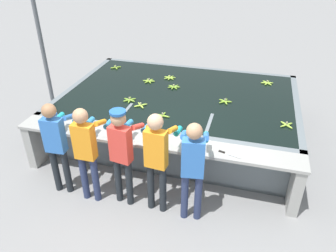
{
  "coord_description": "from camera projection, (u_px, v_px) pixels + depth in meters",
  "views": [
    {
      "loc": [
        1.43,
        -4.0,
        3.78
      ],
      "look_at": [
        0.0,
        1.15,
        0.63
      ],
      "focal_mm": 35.0,
      "sensor_mm": 36.0,
      "label": 1
    }
  ],
  "objects": [
    {
      "name": "ground_plane",
      "position": [
        150.0,
        191.0,
        5.57
      ],
      "size": [
        80.0,
        80.0,
        0.0
      ],
      "primitive_type": "plane",
      "color": "gray",
      "rests_on": "ground"
    },
    {
      "name": "banana_bunch_floating_0",
      "position": [
        170.0,
        78.0,
        7.54
      ],
      "size": [
        0.28,
        0.28,
        0.08
      ],
      "color": "#93BC3D",
      "rests_on": "wash_tank"
    },
    {
      "name": "knife_0",
      "position": [
        226.0,
        153.0,
        4.96
      ],
      "size": [
        0.34,
        0.13,
        0.02
      ],
      "color": "silver",
      "rests_on": "work_ledge"
    },
    {
      "name": "banana_bunch_floating_8",
      "position": [
        149.0,
        81.0,
        7.37
      ],
      "size": [
        0.28,
        0.27,
        0.08
      ],
      "color": "#8CB738",
      "rests_on": "wash_tank"
    },
    {
      "name": "banana_bunch_floating_4",
      "position": [
        286.0,
        125.0,
        5.68
      ],
      "size": [
        0.23,
        0.23,
        0.08
      ],
      "color": "#9EC642",
      "rests_on": "wash_tank"
    },
    {
      "name": "work_ledge",
      "position": [
        153.0,
        152.0,
        5.43
      ],
      "size": [
        4.79,
        0.45,
        0.9
      ],
      "color": "#9E9E99",
      "rests_on": "ground"
    },
    {
      "name": "support_post_left",
      "position": [
        43.0,
        50.0,
        7.15
      ],
      "size": [
        0.09,
        0.09,
        3.2
      ],
      "color": "slate",
      "rests_on": "ground"
    },
    {
      "name": "knife_1",
      "position": [
        191.0,
        143.0,
        5.2
      ],
      "size": [
        0.35,
        0.08,
        0.02
      ],
      "color": "silver",
      "rests_on": "work_ledge"
    },
    {
      "name": "banana_bunch_floating_9",
      "position": [
        225.0,
        101.0,
        6.47
      ],
      "size": [
        0.27,
        0.28,
        0.08
      ],
      "color": "#7FAD33",
      "rests_on": "wash_tank"
    },
    {
      "name": "worker_1",
      "position": [
        86.0,
        147.0,
        4.96
      ],
      "size": [
        0.4,
        0.71,
        1.66
      ],
      "color": "navy",
      "rests_on": "ground"
    },
    {
      "name": "banana_bunch_floating_5",
      "position": [
        116.0,
        67.0,
        8.12
      ],
      "size": [
        0.24,
        0.24,
        0.08
      ],
      "color": "#7FAD33",
      "rests_on": "wash_tank"
    },
    {
      "name": "banana_bunch_floating_6",
      "position": [
        141.0,
        105.0,
        6.33
      ],
      "size": [
        0.24,
        0.24,
        0.08
      ],
      "color": "#9EC642",
      "rests_on": "wash_tank"
    },
    {
      "name": "banana_bunch_floating_7",
      "position": [
        267.0,
        83.0,
        7.28
      ],
      "size": [
        0.28,
        0.28,
        0.08
      ],
      "color": "#9EC642",
      "rests_on": "wash_tank"
    },
    {
      "name": "banana_bunch_floating_2",
      "position": [
        174.0,
        87.0,
        7.09
      ],
      "size": [
        0.28,
        0.28,
        0.08
      ],
      "color": "#75A333",
      "rests_on": "wash_tank"
    },
    {
      "name": "wash_tank",
      "position": [
        180.0,
        112.0,
        7.08
      ],
      "size": [
        4.79,
        3.3,
        0.9
      ],
      "color": "slate",
      "rests_on": "ground"
    },
    {
      "name": "banana_bunch_floating_3",
      "position": [
        130.0,
        100.0,
        6.53
      ],
      "size": [
        0.28,
        0.28,
        0.08
      ],
      "color": "#75A333",
      "rests_on": "wash_tank"
    },
    {
      "name": "worker_0",
      "position": [
        56.0,
        141.0,
        5.14
      ],
      "size": [
        0.43,
        0.72,
        1.64
      ],
      "color": "#1E2328",
      "rests_on": "ground"
    },
    {
      "name": "worker_3",
      "position": [
        157.0,
        154.0,
        4.74
      ],
      "size": [
        0.44,
        0.73,
        1.7
      ],
      "color": "#1E2328",
      "rests_on": "ground"
    },
    {
      "name": "worker_2",
      "position": [
        122.0,
        149.0,
        4.88
      ],
      "size": [
        0.47,
        0.74,
        1.67
      ],
      "color": "#1E2328",
      "rests_on": "ground"
    },
    {
      "name": "banana_bunch_floating_1",
      "position": [
        162.0,
        116.0,
        5.97
      ],
      "size": [
        0.28,
        0.28,
        0.08
      ],
      "color": "#7FAD33",
      "rests_on": "wash_tank"
    },
    {
      "name": "worker_4",
      "position": [
        193.0,
        164.0,
        4.59
      ],
      "size": [
        0.47,
        0.73,
        1.66
      ],
      "color": "navy",
      "rests_on": "ground"
    }
  ]
}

